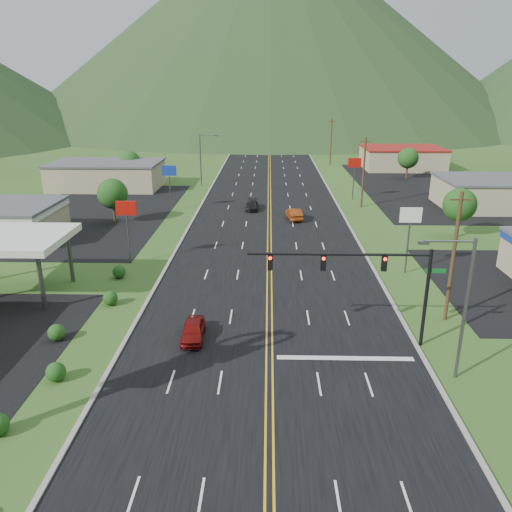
{
  "coord_description": "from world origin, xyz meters",
  "views": [
    {
      "loc": [
        -0.15,
        -16.99,
        17.21
      ],
      "look_at": [
        -1.08,
        19.57,
        4.5
      ],
      "focal_mm": 35.0,
      "sensor_mm": 36.0,
      "label": 1
    }
  ],
  "objects_px": {
    "streetlight_west": "(202,156)",
    "car_red_far": "(294,214)",
    "car_red_near": "(193,331)",
    "car_dark_mid": "(252,206)",
    "traffic_signal": "(368,273)",
    "gas_canopy": "(5,240)",
    "streetlight_east": "(461,300)"
  },
  "relations": [
    {
      "from": "streetlight_east",
      "to": "car_dark_mid",
      "type": "bearing_deg",
      "value": 107.73
    },
    {
      "from": "car_red_near",
      "to": "car_red_far",
      "type": "distance_m",
      "value": 34.2
    },
    {
      "from": "gas_canopy",
      "to": "car_red_near",
      "type": "xyz_separation_m",
      "value": [
        16.61,
        -7.6,
        -4.21
      ]
    },
    {
      "from": "traffic_signal",
      "to": "streetlight_east",
      "type": "relative_size",
      "value": 1.46
    },
    {
      "from": "traffic_signal",
      "to": "gas_canopy",
      "type": "xyz_separation_m",
      "value": [
        -28.48,
        8.0,
        -0.46
      ]
    },
    {
      "from": "streetlight_west",
      "to": "car_red_far",
      "type": "relative_size",
      "value": 1.99
    },
    {
      "from": "streetlight_west",
      "to": "car_dark_mid",
      "type": "distance_m",
      "value": 20.16
    },
    {
      "from": "streetlight_west",
      "to": "gas_canopy",
      "type": "relative_size",
      "value": 0.9
    },
    {
      "from": "streetlight_east",
      "to": "car_dark_mid",
      "type": "relative_size",
      "value": 2.13
    },
    {
      "from": "streetlight_east",
      "to": "car_dark_mid",
      "type": "height_order",
      "value": "streetlight_east"
    },
    {
      "from": "car_red_far",
      "to": "car_red_near",
      "type": "bearing_deg",
      "value": 66.95
    },
    {
      "from": "car_red_near",
      "to": "car_red_far",
      "type": "relative_size",
      "value": 0.86
    },
    {
      "from": "streetlight_west",
      "to": "traffic_signal",
      "type": "bearing_deg",
      "value": -72.03
    },
    {
      "from": "streetlight_east",
      "to": "gas_canopy",
      "type": "relative_size",
      "value": 0.9
    },
    {
      "from": "traffic_signal",
      "to": "car_red_near",
      "type": "xyz_separation_m",
      "value": [
        -11.87,
        0.4,
        -4.67
      ]
    },
    {
      "from": "traffic_signal",
      "to": "car_red_near",
      "type": "bearing_deg",
      "value": 178.05
    },
    {
      "from": "car_red_far",
      "to": "streetlight_east",
      "type": "bearing_deg",
      "value": 93.53
    },
    {
      "from": "traffic_signal",
      "to": "streetlight_west",
      "type": "relative_size",
      "value": 1.46
    },
    {
      "from": "streetlight_east",
      "to": "car_red_near",
      "type": "height_order",
      "value": "streetlight_east"
    },
    {
      "from": "traffic_signal",
      "to": "car_dark_mid",
      "type": "xyz_separation_m",
      "value": [
        -8.95,
        38.66,
        -4.72
      ]
    },
    {
      "from": "gas_canopy",
      "to": "car_dark_mid",
      "type": "height_order",
      "value": "gas_canopy"
    },
    {
      "from": "streetlight_east",
      "to": "car_red_near",
      "type": "relative_size",
      "value": 2.32
    },
    {
      "from": "streetlight_east",
      "to": "car_red_far",
      "type": "distance_m",
      "value": 38.57
    },
    {
      "from": "streetlight_east",
      "to": "car_red_far",
      "type": "relative_size",
      "value": 1.99
    },
    {
      "from": "streetlight_east",
      "to": "car_red_far",
      "type": "xyz_separation_m",
      "value": [
        -7.91,
        37.48,
        -4.43
      ]
    },
    {
      "from": "traffic_signal",
      "to": "gas_canopy",
      "type": "distance_m",
      "value": 29.59
    },
    {
      "from": "gas_canopy",
      "to": "car_red_near",
      "type": "height_order",
      "value": "gas_canopy"
    },
    {
      "from": "car_red_far",
      "to": "gas_canopy",
      "type": "bearing_deg",
      "value": 36.86
    },
    {
      "from": "car_red_near",
      "to": "car_dark_mid",
      "type": "height_order",
      "value": "car_red_near"
    },
    {
      "from": "car_red_near",
      "to": "car_red_far",
      "type": "height_order",
      "value": "car_red_far"
    },
    {
      "from": "traffic_signal",
      "to": "streetlight_west",
      "type": "bearing_deg",
      "value": 107.97
    },
    {
      "from": "car_dark_mid",
      "to": "traffic_signal",
      "type": "bearing_deg",
      "value": -76.49
    }
  ]
}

